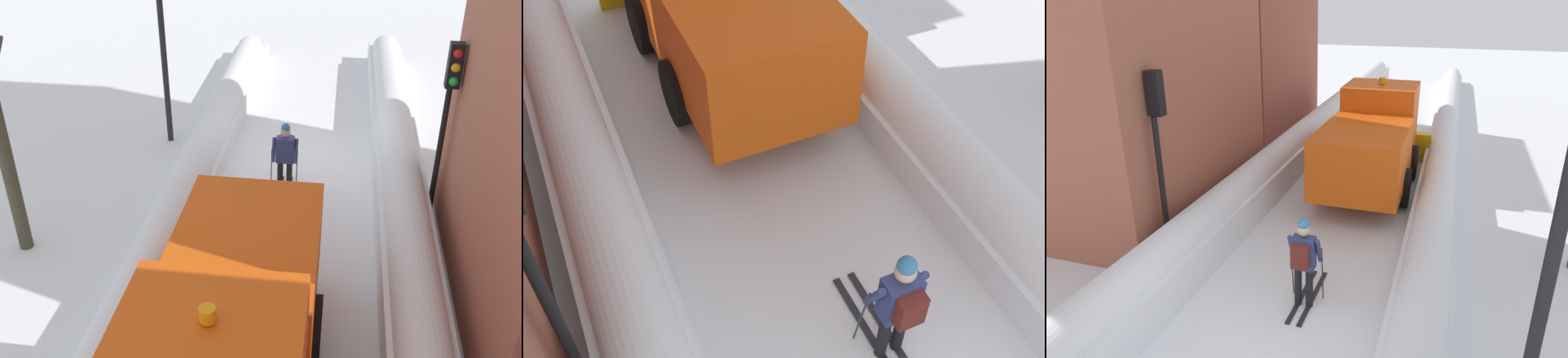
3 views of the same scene
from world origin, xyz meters
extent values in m
plane|color=white|center=(0.00, 10.00, 0.00)|extent=(80.00, 80.00, 0.00)
cube|color=white|center=(-2.42, 10.00, 0.42)|extent=(1.10, 36.00, 0.85)
cylinder|color=white|center=(-2.42, 10.00, 0.85)|extent=(0.90, 34.20, 0.90)
cube|color=#DB510F|center=(0.41, 6.56, 1.40)|extent=(2.30, 3.40, 1.60)
cylinder|color=black|center=(-0.74, 8.96, 0.55)|extent=(0.25, 1.10, 1.10)
cylinder|color=black|center=(-0.74, 6.76, 0.55)|extent=(0.25, 1.10, 1.10)
cylinder|color=black|center=(1.56, 6.76, 0.55)|extent=(0.25, 1.10, 1.10)
cylinder|color=black|center=(0.16, 1.65, 0.41)|extent=(0.14, 0.14, 0.82)
cylinder|color=black|center=(0.38, 1.65, 0.41)|extent=(0.14, 0.14, 0.82)
cube|color=navy|center=(0.27, 1.65, 1.13)|extent=(0.42, 0.26, 0.62)
cube|color=#591E19|center=(0.27, 1.44, 1.16)|extent=(0.32, 0.16, 0.44)
sphere|color=tan|center=(0.27, 1.65, 1.60)|extent=(0.24, 0.24, 0.24)
sphere|color=teal|center=(0.27, 1.65, 1.70)|extent=(0.22, 0.22, 0.22)
cylinder|color=navy|center=(0.01, 1.75, 1.16)|extent=(0.09, 0.33, 0.56)
cylinder|color=navy|center=(0.53, 1.75, 1.16)|extent=(0.09, 0.33, 0.56)
cube|color=black|center=(0.16, 1.90, 0.01)|extent=(0.09, 1.80, 0.03)
cube|color=black|center=(0.38, 1.90, 0.01)|extent=(0.09, 1.80, 0.03)
cylinder|color=#262628|center=(-0.03, 1.87, 0.60)|extent=(0.02, 0.19, 1.19)
cylinder|color=#262628|center=(0.57, 1.87, 0.60)|extent=(0.02, 0.19, 1.19)
cylinder|color=black|center=(-3.09, 2.38, 1.61)|extent=(0.12, 0.12, 3.23)
camera|label=1|loc=(-0.87, 14.23, 7.79)|focal=41.91mm
camera|label=2|loc=(-2.43, -1.33, 6.95)|focal=43.69mm
camera|label=3|loc=(2.54, -5.46, 5.50)|focal=32.44mm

